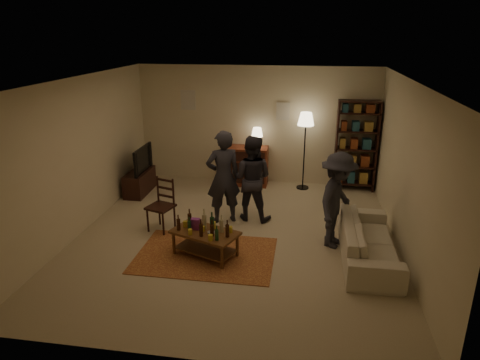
% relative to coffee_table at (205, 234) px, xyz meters
% --- Properties ---
extents(floor, '(6.00, 6.00, 0.00)m').
position_rel_coffee_table_xyz_m(floor, '(0.36, 0.72, -0.39)').
color(floor, '#C6B793').
rests_on(floor, ground).
extents(room_shell, '(6.00, 6.00, 6.00)m').
position_rel_coffee_table_xyz_m(room_shell, '(-0.28, 3.70, 1.43)').
color(room_shell, beige).
rests_on(room_shell, ground).
extents(rug, '(2.20, 1.50, 0.01)m').
position_rel_coffee_table_xyz_m(rug, '(0.00, -0.00, -0.38)').
color(rug, maroon).
rests_on(rug, ground).
extents(coffee_table, '(1.18, 0.91, 0.77)m').
position_rel_coffee_table_xyz_m(coffee_table, '(0.00, 0.00, 0.00)').
color(coffee_table, brown).
rests_on(coffee_table, ground).
extents(dining_chair, '(0.53, 0.53, 0.97)m').
position_rel_coffee_table_xyz_m(dining_chair, '(-0.98, 0.84, 0.13)').
color(dining_chair, black).
rests_on(dining_chair, ground).
extents(tv_stand, '(0.40, 1.00, 1.06)m').
position_rel_coffee_table_xyz_m(tv_stand, '(-2.08, 2.52, -0.00)').
color(tv_stand, black).
rests_on(tv_stand, ground).
extents(dresser, '(1.00, 0.50, 1.36)m').
position_rel_coffee_table_xyz_m(dresser, '(0.17, 3.43, 0.09)').
color(dresser, maroon).
rests_on(dresser, ground).
extents(bookshelf, '(0.90, 0.34, 2.02)m').
position_rel_coffee_table_xyz_m(bookshelf, '(2.61, 3.50, 0.65)').
color(bookshelf, black).
rests_on(bookshelf, ground).
extents(floor_lamp, '(0.36, 0.36, 1.75)m').
position_rel_coffee_table_xyz_m(floor_lamp, '(1.49, 3.37, 1.10)').
color(floor_lamp, black).
rests_on(floor_lamp, ground).
extents(sofa, '(0.81, 2.08, 0.61)m').
position_rel_coffee_table_xyz_m(sofa, '(2.56, 0.32, -0.08)').
color(sofa, beige).
rests_on(sofa, ground).
extents(person_left, '(0.76, 0.65, 1.76)m').
position_rel_coffee_table_xyz_m(person_left, '(0.04, 1.35, 0.49)').
color(person_left, '#24252C').
rests_on(person_left, ground).
extents(person_right, '(0.87, 0.72, 1.63)m').
position_rel_coffee_table_xyz_m(person_right, '(0.54, 1.55, 0.43)').
color(person_right, '#27272F').
rests_on(person_right, ground).
extents(person_by_sofa, '(0.94, 1.19, 1.62)m').
position_rel_coffee_table_xyz_m(person_by_sofa, '(2.06, 0.69, 0.42)').
color(person_by_sofa, '#292A31').
rests_on(person_by_sofa, ground).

